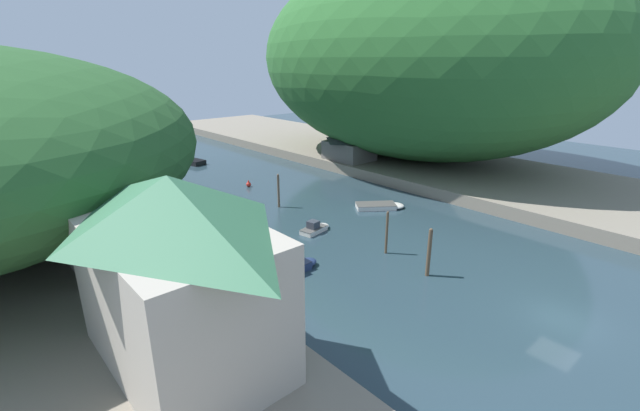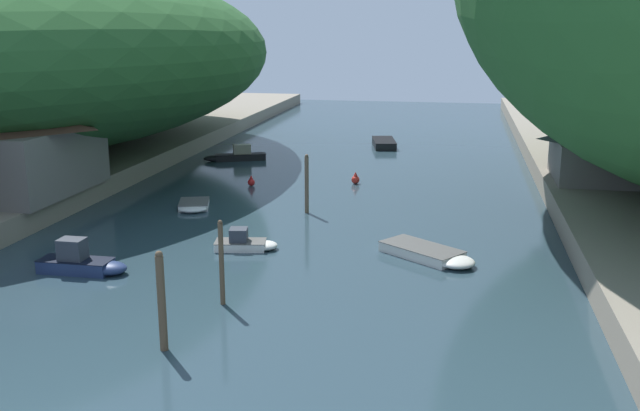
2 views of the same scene
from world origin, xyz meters
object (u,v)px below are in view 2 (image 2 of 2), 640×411
(boathouse_shed, at_px, (16,147))
(boat_yellow_tender, at_px, (194,206))
(right_bank_cottage, at_px, (594,151))
(boat_white_cruiser, at_px, (383,142))
(boat_far_right_bank, at_px, (431,254))
(channel_buoy_far, at_px, (355,179))
(boat_moored_right, at_px, (83,263))
(boat_open_rowboat, at_px, (235,156))
(channel_buoy_near, at_px, (251,182))
(boat_mid_channel, at_px, (246,243))

(boathouse_shed, bearing_deg, boat_yellow_tender, 17.20)
(boathouse_shed, distance_m, right_bank_cottage, 36.69)
(boat_yellow_tender, bearing_deg, boat_white_cruiser, -126.22)
(boat_far_right_bank, relative_size, channel_buoy_far, 5.87)
(boat_far_right_bank, bearing_deg, boat_yellow_tender, -78.80)
(boat_moored_right, bearing_deg, boat_open_rowboat, -177.06)
(boat_yellow_tender, height_order, channel_buoy_far, channel_buoy_far)
(boat_far_right_bank, relative_size, channel_buoy_near, 6.78)
(boathouse_shed, xyz_separation_m, channel_buoy_near, (11.73, 10.10, -3.82))
(boat_open_rowboat, bearing_deg, channel_buoy_near, -178.69)
(boathouse_shed, xyz_separation_m, boat_far_right_bank, (25.23, -4.17, -3.87))
(boat_mid_channel, distance_m, channel_buoy_far, 16.93)
(channel_buoy_near, bearing_deg, boat_far_right_bank, -46.59)
(boat_far_right_bank, xyz_separation_m, boat_white_cruiser, (-5.99, 33.70, 0.08))
(boat_yellow_tender, relative_size, boat_open_rowboat, 0.65)
(right_bank_cottage, height_order, boat_moored_right, right_bank_cottage)
(right_bank_cottage, bearing_deg, boathouse_shed, -163.28)
(right_bank_cottage, bearing_deg, boat_yellow_tender, -163.47)
(boat_far_right_bank, bearing_deg, channel_buoy_far, -122.64)
(boat_mid_channel, relative_size, boat_white_cruiser, 0.55)
(channel_buoy_near, bearing_deg, channel_buoy_far, 16.12)
(boat_yellow_tender, bearing_deg, boat_moored_right, 69.43)
(boat_open_rowboat, bearing_deg, boat_moored_right, 160.31)
(boat_far_right_bank, distance_m, boat_white_cruiser, 34.23)
(boat_moored_right, relative_size, channel_buoy_near, 5.51)
(boat_far_right_bank, distance_m, boat_open_rowboat, 29.40)
(right_bank_cottage, distance_m, boat_mid_channel, 24.68)
(boat_open_rowboat, bearing_deg, boat_mid_channel, 175.97)
(boat_moored_right, distance_m, channel_buoy_far, 23.64)
(right_bank_cottage, bearing_deg, channel_buoy_far, 174.09)
(right_bank_cottage, xyz_separation_m, boat_moored_right, (-25.93, -19.82, -2.77))
(boathouse_shed, bearing_deg, channel_buoy_near, 40.74)
(right_bank_cottage, distance_m, channel_buoy_near, 23.59)
(boat_white_cruiser, xyz_separation_m, boat_open_rowboat, (-11.67, -10.20, 0.07))
(boat_moored_right, xyz_separation_m, channel_buoy_near, (2.53, 19.38, -0.18))
(boat_moored_right, distance_m, boat_far_right_bank, 16.83)
(boat_mid_channel, distance_m, channel_buoy_near, 15.02)
(boat_moored_right, relative_size, boat_yellow_tender, 1.24)
(right_bank_cottage, distance_m, boat_far_right_bank, 17.99)
(boat_mid_channel, distance_m, boat_open_rowboat, 25.07)
(boathouse_shed, xyz_separation_m, right_bank_cottage, (35.13, 10.55, -0.87))
(boat_open_rowboat, xyz_separation_m, channel_buoy_far, (11.47, -7.12, -0.06))
(channel_buoy_far, bearing_deg, boat_far_right_bank, -69.30)
(boat_moored_right, bearing_deg, boathouse_shed, -135.55)
(boat_yellow_tender, relative_size, channel_buoy_far, 3.86)
(right_bank_cottage, xyz_separation_m, boat_white_cruiser, (-15.88, 18.98, -2.92))
(boathouse_shed, bearing_deg, right_bank_cottage, 16.72)
(boat_yellow_tender, height_order, boat_white_cruiser, boat_white_cruiser)
(boat_yellow_tender, bearing_deg, boathouse_shed, 0.27)
(boathouse_shed, xyz_separation_m, channel_buoy_far, (19.04, 12.22, -3.78))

